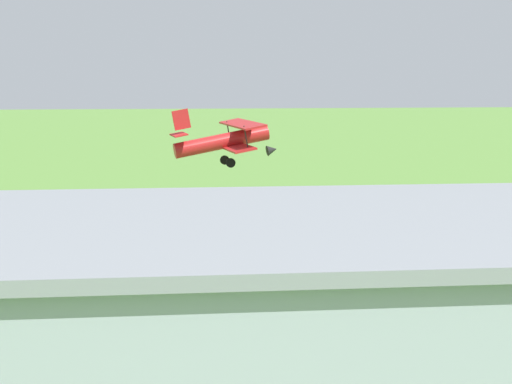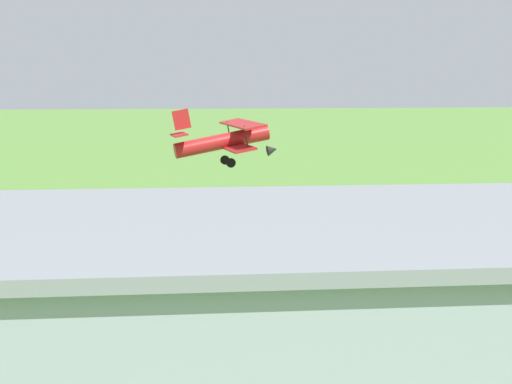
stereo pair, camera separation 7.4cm
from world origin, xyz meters
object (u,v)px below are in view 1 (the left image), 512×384
object	(u,v)px
person_beside_truck	(2,297)
person_at_fence_line	(181,269)
hangar	(409,328)
biplane	(226,140)

from	to	relation	value
person_beside_truck	person_at_fence_line	bearing A→B (deg)	-150.50
hangar	biplane	world-z (taller)	biplane
hangar	person_beside_truck	distance (m)	19.85
biplane	person_beside_truck	xyz separation A→B (m)	(11.45, 19.66, -5.23)
biplane	hangar	bearing A→B (deg)	94.27
hangar	person_beside_truck	size ratio (longest dim) A/B	20.04
hangar	person_beside_truck	world-z (taller)	hangar
hangar	person_at_fence_line	distance (m)	19.50
hangar	biplane	xyz separation A→B (m)	(2.51, -33.56, 2.81)
person_beside_truck	biplane	bearing A→B (deg)	-120.21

